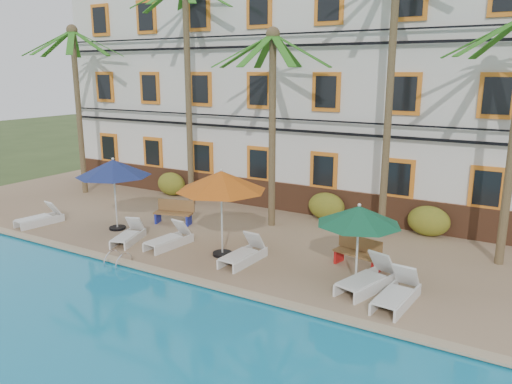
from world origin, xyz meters
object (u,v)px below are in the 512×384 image
Objects in this scene: umbrella_blue at (113,168)px; palm_c at (272,100)px; palm_b at (187,64)px; bench_right at (359,252)px; lounger_e at (368,279)px; lounger_f at (397,293)px; umbrella_red at (221,181)px; pool_ladder at (118,263)px; bench_left at (174,212)px; palm_a at (77,87)px; umbrella_green at (359,216)px; lounger_c at (170,239)px; palm_d at (392,57)px; lounger_d at (244,254)px; lounger_a at (40,218)px; lounger_b at (129,235)px.

palm_c is at bearing 35.46° from umbrella_blue.
bench_right is (8.88, -3.30, -5.59)m from palm_b.
lounger_e is at bearing -36.76° from palm_c.
lounger_f is at bearing -26.20° from palm_b.
umbrella_red is 4.07m from pool_ladder.
bench_left is at bearing -65.75° from palm_b.
palm_b is 12.91× the size of pool_ladder.
palm_a is 15.64m from bench_right.
lounger_f is at bearing -15.12° from bench_left.
umbrella_green is 6.70m from lounger_c.
pool_ladder is (-0.38, -1.99, -0.27)m from lounger_c.
palm_d is at bearing -0.46° from palm_b.
umbrella_red is at bearing -43.75° from palm_b.
bench_left is 7.71m from bench_right.
lounger_d is at bearing -73.80° from palm_c.
palm_b is at bearing 179.54° from palm_d.
lounger_a is 5.74m from pool_ladder.
umbrella_green is (9.24, -4.55, -4.07)m from palm_b.
umbrella_blue reaches higher than lounger_c.
lounger_b is (1.24, -5.16, -5.80)m from palm_b.
palm_b is 4.11× the size of umbrella_green.
lounger_a is (-3.01, -1.08, -2.06)m from umbrella_blue.
lounger_e is (3.95, 0.03, 0.03)m from lounger_d.
palm_b is (5.87, 0.88, 1.00)m from palm_a.
umbrella_red is 4.74m from bench_right.
lounger_d is 0.87× the size of lounger_e.
lounger_d is at bearing -39.77° from palm_b.
bench_right is at bearing -28.85° from palm_c.
umbrella_red is (-3.84, -4.50, -3.80)m from palm_d.
lounger_f is (5.98, -4.27, -4.46)m from palm_c.
lounger_c is (1.52, 0.37, 0.02)m from lounger_b.
lounger_a is 12.25m from bench_right.
palm_d is at bearing 47.17° from pool_ladder.
palm_a is 0.82× the size of palm_b.
umbrella_blue reaches higher than lounger_d.
umbrella_red is at bearing -162.85° from bench_right.
palm_c is 4.38m from palm_d.
umbrella_red is 2.96m from lounger_c.
lounger_b is at bearing -128.28° from palm_c.
umbrella_red is 4.19m from lounger_b.
palm_a is at bearing 165.27° from lounger_f.
palm_c is 4.66× the size of bench_right.
umbrella_green is 3.95m from lounger_d.
palm_b is 6.11× the size of bench_left.
bench_right is at bearing 9.85° from lounger_a.
bench_left is 1.00× the size of bench_right.
bench_right is at bearing -85.07° from palm_d.
lounger_d reaches higher than pool_ladder.
bench_right is at bearing -4.69° from bench_left.
bench_right reaches higher than lounger_f.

